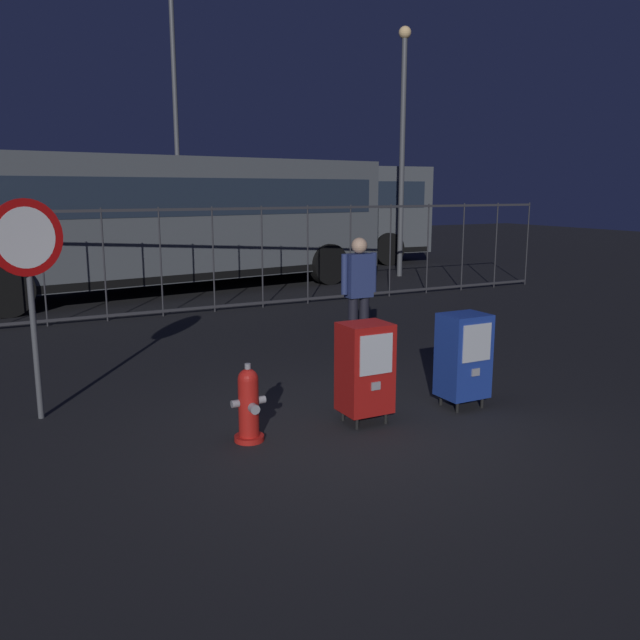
% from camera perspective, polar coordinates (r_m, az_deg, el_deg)
% --- Properties ---
extents(ground_plane, '(60.00, 60.00, 0.00)m').
position_cam_1_polar(ground_plane, '(6.39, 2.64, -10.06)').
color(ground_plane, black).
extents(fire_hydrant, '(0.33, 0.32, 0.75)m').
position_cam_1_polar(fire_hydrant, '(6.22, -6.16, -7.27)').
color(fire_hydrant, red).
rests_on(fire_hydrant, ground_plane).
extents(newspaper_box_primary, '(0.48, 0.42, 1.02)m').
position_cam_1_polar(newspaper_box_primary, '(7.25, 12.23, -2.99)').
color(newspaper_box_primary, black).
rests_on(newspaper_box_primary, ground_plane).
extents(newspaper_box_secondary, '(0.48, 0.42, 1.02)m').
position_cam_1_polar(newspaper_box_secondary, '(6.62, 3.89, -4.11)').
color(newspaper_box_secondary, black).
rests_on(newspaper_box_secondary, ground_plane).
extents(stop_sign, '(0.71, 0.31, 2.23)m').
position_cam_1_polar(stop_sign, '(7.12, -23.79, 4.49)').
color(stop_sign, '#4C4F54').
rests_on(stop_sign, ground_plane).
extents(pedestrian, '(0.55, 0.22, 1.67)m').
position_cam_1_polar(pedestrian, '(9.16, 3.36, 2.58)').
color(pedestrian, black).
rests_on(pedestrian, ground_plane).
extents(fence_barrier, '(18.03, 0.04, 2.00)m').
position_cam_1_polar(fence_barrier, '(12.48, -13.53, 4.91)').
color(fence_barrier, '#2D2D33').
rests_on(fence_barrier, ground_plane).
extents(bus_near, '(10.75, 3.97, 3.00)m').
position_cam_1_polar(bus_near, '(15.55, -13.17, 8.66)').
color(bus_near, '#4C5156').
rests_on(bus_near, ground_plane).
extents(bus_far, '(10.62, 3.22, 3.00)m').
position_cam_1_polar(bus_far, '(20.21, -5.03, 9.42)').
color(bus_far, '#4C5156').
rests_on(bus_far, ground_plane).
extents(street_light_near_right, '(0.32, 0.32, 6.37)m').
position_cam_1_polar(street_light_near_right, '(18.05, 7.12, 15.61)').
color(street_light_near_right, '#4C4F54').
rests_on(street_light_near_right, ground_plane).
extents(street_light_far_left, '(0.32, 0.32, 8.41)m').
position_cam_1_polar(street_light_far_left, '(20.66, -12.35, 17.81)').
color(street_light_far_left, '#4C4F54').
rests_on(street_light_far_left, ground_plane).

